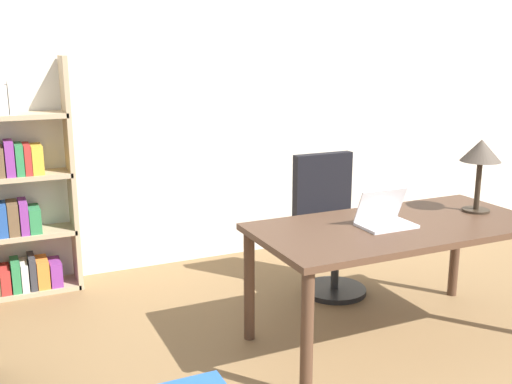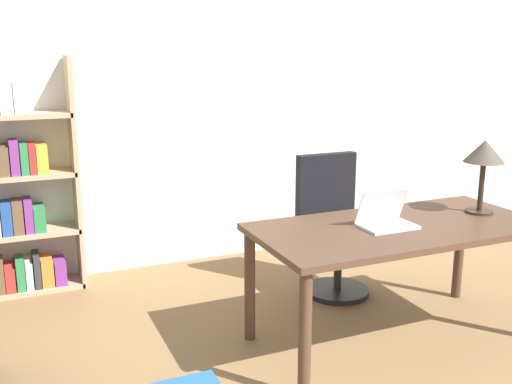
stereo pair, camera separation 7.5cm
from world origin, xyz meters
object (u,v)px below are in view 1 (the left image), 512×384
at_px(table_lamp, 481,154).
at_px(office_chair, 330,230).
at_px(desk, 397,238).
at_px(laptop, 384,218).

xyz_separation_m(table_lamp, office_chair, (-0.61, 0.84, -0.68)).
distance_m(desk, table_lamp, 0.82).
bearing_deg(office_chair, desk, -93.39).
height_order(desk, office_chair, office_chair).
xyz_separation_m(desk, table_lamp, (0.66, 0.03, 0.48)).
xyz_separation_m(laptop, office_chair, (0.15, 0.86, -0.34)).
distance_m(laptop, table_lamp, 0.84).
bearing_deg(table_lamp, laptop, -178.71).
height_order(table_lamp, office_chair, table_lamp).
relative_size(laptop, office_chair, 0.31).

